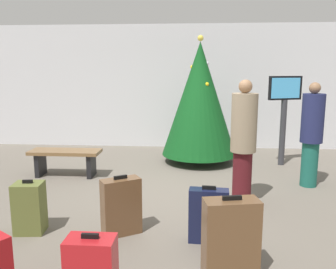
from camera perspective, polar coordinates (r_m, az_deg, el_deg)
The scene contains 11 objects.
ground_plane at distance 5.58m, azimuth 0.10°, elevation -9.56°, with size 16.00×16.00×0.00m, color #665E54.
back_wall at distance 8.81m, azimuth 1.82°, elevation 7.71°, with size 16.00×0.20×3.00m, color silver.
holiday_tree at distance 7.25m, azimuth 5.12°, elevation 5.72°, with size 1.53×1.53×2.59m.
flight_info_kiosk at distance 7.39m, azimuth 18.28°, elevation 4.43°, with size 0.69×0.32×1.79m.
waiting_bench at distance 6.65m, azimuth -16.26°, elevation -3.55°, with size 1.26×0.44×0.48m.
traveller_0 at distance 5.07m, azimuth 12.10°, elevation -0.86°, with size 0.42×0.42×1.78m.
traveller_1 at distance 6.19m, azimuth 22.21°, elevation 0.28°, with size 0.37×0.37×1.71m.
suitcase_0 at distance 4.22m, azimuth -7.58°, elevation -11.46°, with size 0.49×0.41×0.71m.
suitcase_3 at distance 4.04m, azimuth 6.56°, elevation -12.91°, with size 0.44×0.20×0.65m.
suitcase_5 at distance 4.54m, azimuth -21.49°, elevation -10.96°, with size 0.36×0.31×0.64m.
suitcase_6 at distance 3.43m, azimuth 10.10°, elevation -16.19°, with size 0.54×0.33×0.78m.
Camera 1 is at (0.39, -5.23, 1.89)m, focal length 37.69 mm.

